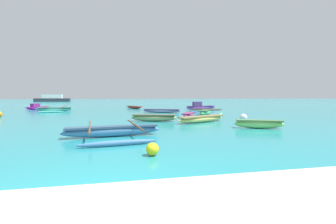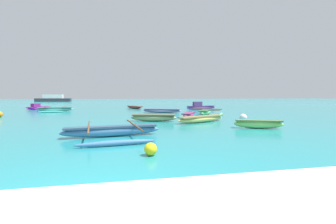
# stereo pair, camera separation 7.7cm
# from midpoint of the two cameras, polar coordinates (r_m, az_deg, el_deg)

# --- Properties ---
(ground_plane) EXTENTS (240.00, 240.00, 0.00)m
(ground_plane) POSITION_cam_midpoint_polar(r_m,az_deg,el_deg) (3.77, -22.69, -23.93)
(ground_plane) COLOR teal
(moored_boat_0) EXTENTS (1.80, 2.56, 0.35)m
(moored_boat_0) POSITION_cam_midpoint_polar(r_m,az_deg,el_deg) (18.57, 5.34, -0.65)
(moored_boat_0) COLOR #D64095
(moored_boat_0) RESTS_ON ground_plane
(moored_boat_1) EXTENTS (2.42, 2.90, 0.80)m
(moored_boat_1) POSITION_cam_midpoint_polar(r_m,az_deg,el_deg) (32.36, -30.06, 1.00)
(moored_boat_1) COLOR #CE27C8
(moored_boat_1) RESTS_ON ground_plane
(moored_boat_2) EXTENTS (3.21, 1.51, 0.48)m
(moored_boat_2) POSITION_cam_midpoint_polar(r_m,az_deg,el_deg) (15.40, -3.53, -1.39)
(moored_boat_2) COLOR #97A168
(moored_boat_2) RESTS_ON ground_plane
(moored_boat_3) EXTENTS (4.22, 4.40, 0.51)m
(moored_boat_3) POSITION_cam_midpoint_polar(r_m,az_deg,el_deg) (9.99, -13.81, -4.71)
(moored_boat_3) COLOR teal
(moored_boat_3) RESTS_ON ground_plane
(moored_boat_4) EXTENTS (4.06, 2.23, 0.39)m
(moored_boat_4) POSITION_cam_midpoint_polar(r_m,az_deg,el_deg) (23.21, -1.44, 0.38)
(moored_boat_4) COLOR #978CC4
(moored_boat_4) RESTS_ON ground_plane
(moored_boat_5) EXTENTS (3.85, 2.30, 0.42)m
(moored_boat_5) POSITION_cam_midpoint_polar(r_m,az_deg,el_deg) (14.99, 8.62, -1.69)
(moored_boat_5) COLOR #E2CA68
(moored_boat_5) RESTS_ON ground_plane
(moored_boat_6) EXTENTS (2.55, 1.41, 0.46)m
(moored_boat_6) POSITION_cam_midpoint_polar(r_m,az_deg,el_deg) (12.99, 22.14, -2.78)
(moored_boat_6) COLOR #8FD669
(moored_boat_6) RESTS_ON ground_plane
(moored_boat_7) EXTENTS (3.65, 3.37, 0.52)m
(moored_boat_7) POSITION_cam_midpoint_polar(r_m,az_deg,el_deg) (21.03, 9.60, -0.00)
(moored_boat_7) COLOR #6AE18E
(moored_boat_7) RESTS_ON ground_plane
(moored_boat_8) EXTENTS (4.19, 1.26, 1.00)m
(moored_boat_8) POSITION_cam_midpoint_polar(r_m,az_deg,el_deg) (28.73, 8.31, 1.33)
(moored_boat_8) COLOR purple
(moored_boat_8) RESTS_ON ground_plane
(moored_boat_9) EXTENTS (2.22, 3.37, 0.35)m
(moored_boat_9) POSITION_cam_midpoint_polar(r_m,az_deg,el_deg) (30.85, -8.44, 1.23)
(moored_boat_9) COLOR #A33127
(moored_boat_9) RESTS_ON ground_plane
(moored_boat_10) EXTENTS (3.88, 4.78, 0.50)m
(moored_boat_10) POSITION_cam_midpoint_polar(r_m,az_deg,el_deg) (28.22, -26.69, 0.65)
(moored_boat_10) COLOR #53C3B2
(moored_boat_10) RESTS_ON ground_plane
(mooring_buoy_0) EXTENTS (0.38, 0.38, 0.38)m
(mooring_buoy_0) POSITION_cam_midpoint_polar(r_m,az_deg,el_deg) (6.69, -4.11, -9.37)
(mooring_buoy_0) COLOR yellow
(mooring_buoy_0) RESTS_ON ground_plane
(mooring_buoy_2) EXTENTS (0.50, 0.50, 0.50)m
(mooring_buoy_2) POSITION_cam_midpoint_polar(r_m,az_deg,el_deg) (16.35, 18.68, -1.33)
(mooring_buoy_2) COLOR white
(mooring_buoy_2) RESTS_ON ground_plane
(distant_ferry) EXTENTS (9.58, 2.11, 2.11)m
(distant_ferry) POSITION_cam_midpoint_polar(r_m,az_deg,el_deg) (73.93, -27.09, 3.02)
(distant_ferry) COLOR #2D333D
(distant_ferry) RESTS_ON ground_plane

